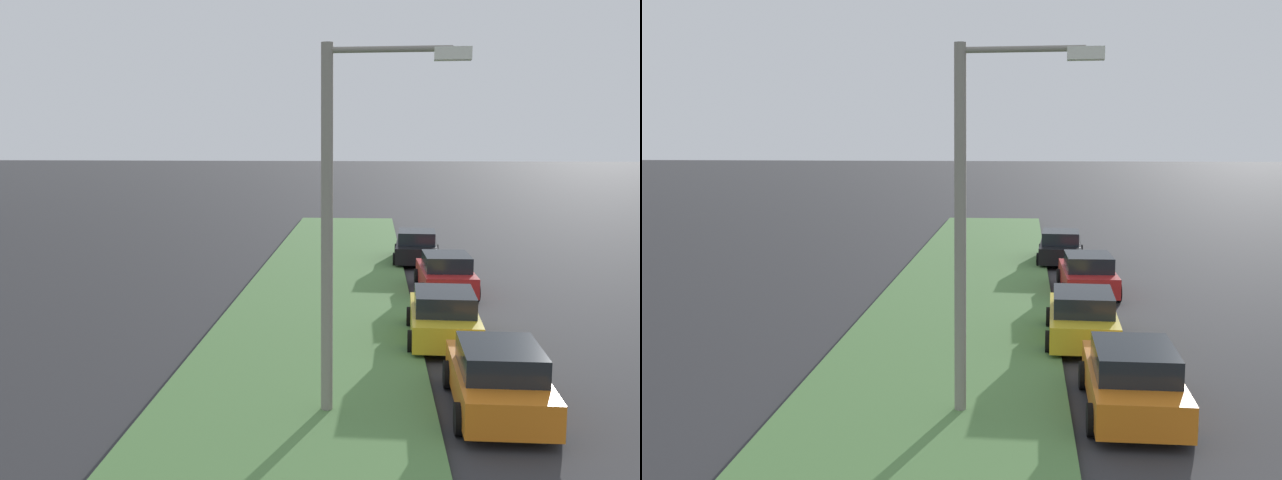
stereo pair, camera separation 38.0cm
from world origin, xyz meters
The scene contains 6 objects.
grass_median centered at (10.00, 8.27, 0.06)m, with size 60.00×6.00×0.12m, color #517F42.
parked_car_orange centered at (4.91, 3.99, 0.72)m, with size 4.33×2.07×1.47m.
parked_car_yellow centered at (10.23, 4.62, 0.72)m, with size 4.36×2.14×1.47m.
parked_car_red centered at (16.71, 3.95, 0.72)m, with size 4.34×2.10×1.47m.
parked_car_black centered at (23.22, 4.62, 0.72)m, with size 4.40×2.21×1.47m.
streetlight centered at (4.51, 7.18, 4.39)m, with size 0.47×2.88×7.50m.
Camera 1 is at (-10.32, 6.64, 5.75)m, focal length 42.21 mm.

